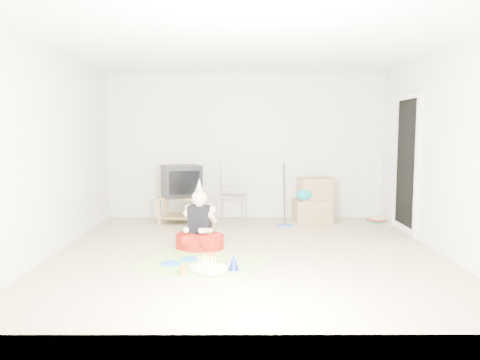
{
  "coord_description": "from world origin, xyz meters",
  "views": [
    {
      "loc": [
        -0.11,
        -5.97,
        1.57
      ],
      "look_at": [
        -0.1,
        0.4,
        0.9
      ],
      "focal_mm": 35.0,
      "sensor_mm": 36.0,
      "label": 1
    }
  ],
  "objects_px": {
    "folding_chair": "(232,196)",
    "tv_stand": "(182,208)",
    "seated_woman": "(200,233)",
    "cardboard_boxes": "(313,201)",
    "crt_tv": "(181,181)",
    "birthday_cake": "(209,269)"
  },
  "relations": [
    {
      "from": "birthday_cake",
      "to": "seated_woman",
      "type": "bearing_deg",
      "value": 99.69
    },
    {
      "from": "seated_woman",
      "to": "crt_tv",
      "type": "bearing_deg",
      "value": 104.83
    },
    {
      "from": "tv_stand",
      "to": "cardboard_boxes",
      "type": "bearing_deg",
      "value": 1.62
    },
    {
      "from": "tv_stand",
      "to": "folding_chair",
      "type": "bearing_deg",
      "value": -9.57
    },
    {
      "from": "tv_stand",
      "to": "birthday_cake",
      "type": "height_order",
      "value": "tv_stand"
    },
    {
      "from": "crt_tv",
      "to": "birthday_cake",
      "type": "distance_m",
      "value": 2.97
    },
    {
      "from": "folding_chair",
      "to": "birthday_cake",
      "type": "xyz_separation_m",
      "value": [
        -0.22,
        -2.68,
        -0.45
      ]
    },
    {
      "from": "crt_tv",
      "to": "folding_chair",
      "type": "distance_m",
      "value": 0.9
    },
    {
      "from": "folding_chair",
      "to": "seated_woman",
      "type": "relative_size",
      "value": 1.08
    },
    {
      "from": "crt_tv",
      "to": "tv_stand",
      "type": "bearing_deg",
      "value": -81.85
    },
    {
      "from": "folding_chair",
      "to": "birthday_cake",
      "type": "height_order",
      "value": "folding_chair"
    },
    {
      "from": "folding_chair",
      "to": "tv_stand",
      "type": "bearing_deg",
      "value": 170.43
    },
    {
      "from": "birthday_cake",
      "to": "folding_chair",
      "type": "bearing_deg",
      "value": 85.31
    },
    {
      "from": "cardboard_boxes",
      "to": "seated_woman",
      "type": "distance_m",
      "value": 2.52
    },
    {
      "from": "seated_woman",
      "to": "folding_chair",
      "type": "bearing_deg",
      "value": 75.14
    },
    {
      "from": "tv_stand",
      "to": "seated_woman",
      "type": "height_order",
      "value": "seated_woman"
    },
    {
      "from": "tv_stand",
      "to": "seated_woman",
      "type": "bearing_deg",
      "value": -75.17
    },
    {
      "from": "tv_stand",
      "to": "cardboard_boxes",
      "type": "relative_size",
      "value": 1.02
    },
    {
      "from": "folding_chair",
      "to": "seated_woman",
      "type": "bearing_deg",
      "value": -104.86
    },
    {
      "from": "cardboard_boxes",
      "to": "seated_woman",
      "type": "relative_size",
      "value": 0.82
    },
    {
      "from": "crt_tv",
      "to": "birthday_cake",
      "type": "relative_size",
      "value": 1.56
    },
    {
      "from": "folding_chair",
      "to": "cardboard_boxes",
      "type": "distance_m",
      "value": 1.4
    }
  ]
}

